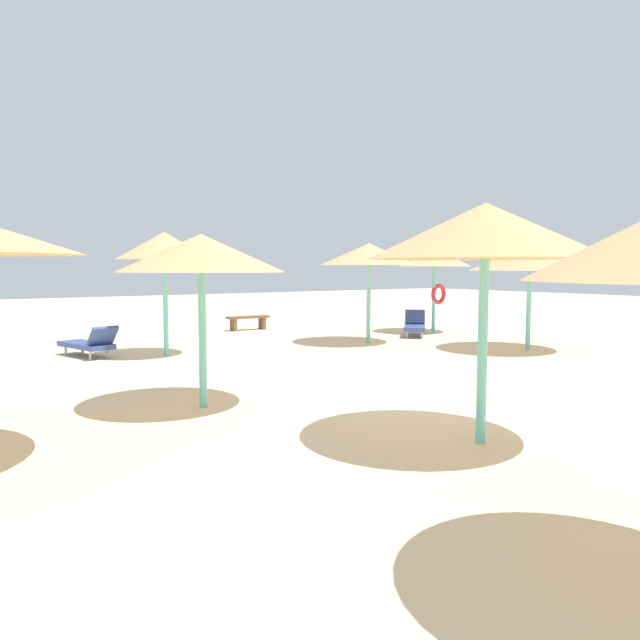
% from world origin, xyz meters
% --- Properties ---
extents(ground_plane, '(80.00, 80.00, 0.00)m').
position_xyz_m(ground_plane, '(0.00, 0.00, 0.00)').
color(ground_plane, beige).
extents(parasol_0, '(2.77, 2.77, 2.84)m').
position_xyz_m(parasol_0, '(4.71, 7.39, 2.52)').
color(parasol_0, '#6BC6BC').
rests_on(parasol_0, ground).
extents(parasol_3, '(2.31, 2.31, 3.01)m').
position_xyz_m(parasol_3, '(-0.97, 8.22, 2.67)').
color(parasol_3, '#6BC6BC').
rests_on(parasol_3, ground).
extents(parasol_4, '(2.83, 2.83, 2.93)m').
position_xyz_m(parasol_4, '(-0.50, -1.20, 2.58)').
color(parasol_4, '#6BC6BC').
rests_on(parasol_4, ground).
extents(parasol_6, '(3.12, 3.12, 2.74)m').
position_xyz_m(parasol_6, '(7.17, 3.82, 2.40)').
color(parasol_6, '#6BC6BC').
rests_on(parasol_6, ground).
extents(parasol_7, '(2.40, 2.40, 2.77)m').
position_xyz_m(parasol_7, '(8.37, 8.43, 2.44)').
color(parasol_7, '#6BC6BC').
rests_on(parasol_7, ground).
extents(parasol_8, '(2.56, 2.56, 2.66)m').
position_xyz_m(parasol_8, '(-2.51, 2.54, 2.36)').
color(parasol_8, '#6BC6BC').
rests_on(parasol_8, ground).
extents(lounger_0, '(1.76, 1.78, 0.78)m').
position_xyz_m(lounger_0, '(7.11, 8.01, 0.32)').
color(lounger_0, '#33478C').
rests_on(lounger_0, ground).
extents(lounger_3, '(1.07, 1.95, 0.80)m').
position_xyz_m(lounger_3, '(-2.59, 9.07, 0.32)').
color(lounger_3, '#33478C').
rests_on(lounger_3, ground).
extents(bench_0, '(1.51, 0.44, 0.49)m').
position_xyz_m(bench_0, '(3.59, 12.57, 0.35)').
color(bench_0, brown).
rests_on(bench_0, ground).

